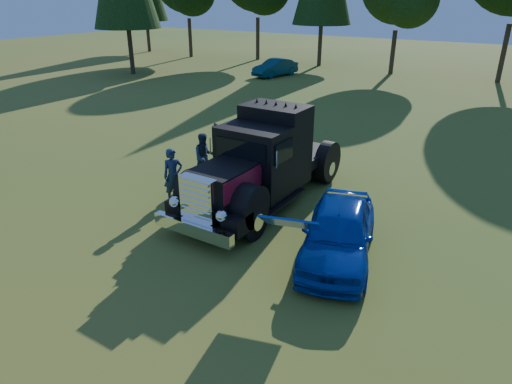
% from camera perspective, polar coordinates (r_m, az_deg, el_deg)
% --- Properties ---
extents(ground, '(120.00, 120.00, 0.00)m').
position_cam_1_polar(ground, '(13.21, -5.93, -4.50)').
color(ground, '#35601C').
rests_on(ground, ground).
extents(diamond_t_truck, '(3.26, 7.16, 3.00)m').
position_cam_1_polar(diamond_t_truck, '(14.19, 0.57, 3.34)').
color(diamond_t_truck, black).
rests_on(diamond_t_truck, ground).
extents(hotrod_coupe, '(2.81, 4.51, 1.89)m').
position_cam_1_polar(hotrod_coupe, '(11.62, 10.24, -4.94)').
color(hotrod_coupe, '#061E94').
rests_on(hotrod_coupe, ground).
extents(spectator_near, '(0.70, 0.77, 1.76)m').
position_cam_1_polar(spectator_near, '(14.72, -10.31, 2.05)').
color(spectator_near, '#202C4B').
rests_on(spectator_near, ground).
extents(spectator_far, '(1.00, 1.04, 1.69)m').
position_cam_1_polar(spectator_far, '(16.40, -6.45, 4.43)').
color(spectator_far, '#1C2341').
rests_on(spectator_far, ground).
extents(distant_teal_car, '(2.28, 4.27, 1.34)m').
position_cam_1_polar(distant_teal_car, '(37.85, 2.42, 15.27)').
color(distant_teal_car, '#093633').
rests_on(distant_teal_car, ground).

